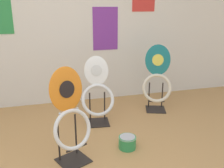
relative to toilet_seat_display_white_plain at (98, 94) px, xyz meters
The scene contains 5 objects.
wall_back 1.36m from the toilet_seat_display_white_plain, 117.15° to the left, with size 8.00×0.07×2.60m.
toilet_seat_display_white_plain is the anchor object (origin of this frame).
toilet_seat_display_orange_sun 0.88m from the toilet_seat_display_white_plain, 119.08° to the right, with size 0.43×0.37×0.95m.
toilet_seat_display_teal_sax 0.93m from the toilet_seat_display_white_plain, 11.23° to the left, with size 0.45×0.36×0.96m.
paint_can 0.79m from the toilet_seat_display_white_plain, 76.19° to the right, with size 0.19×0.19×0.14m.
Camera 1 is at (-0.16, -1.53, 1.48)m, focal length 40.00 mm.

